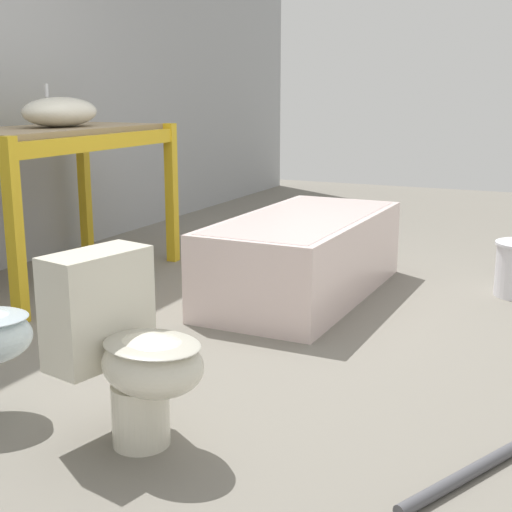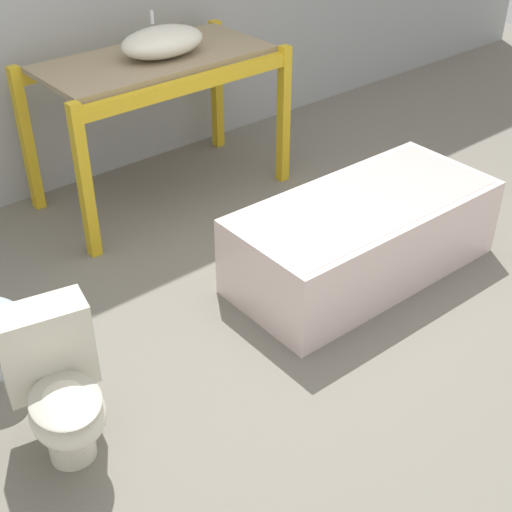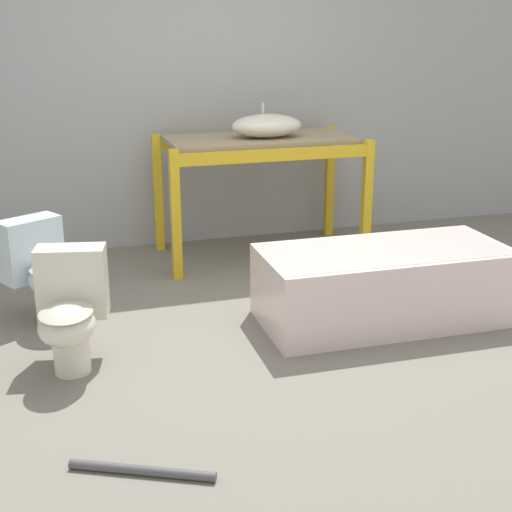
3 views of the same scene
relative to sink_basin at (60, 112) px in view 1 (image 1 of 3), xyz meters
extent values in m
plane|color=slate|center=(-0.46, -1.37, -1.08)|extent=(12.00, 12.00, 0.00)
cube|color=gold|center=(-0.82, -0.34, -0.59)|extent=(0.07, 0.07, 0.99)
cube|color=gold|center=(0.74, -0.34, -0.59)|extent=(0.07, 0.07, 0.99)
cube|color=gold|center=(0.74, 0.43, -0.59)|extent=(0.07, 0.07, 0.99)
cube|color=gold|center=(-0.04, -0.34, -0.17)|extent=(1.56, 0.06, 0.09)
cube|color=gold|center=(-0.04, 0.43, -0.17)|extent=(1.56, 0.06, 0.09)
cube|color=#998466|center=(-0.04, 0.05, -0.11)|extent=(1.49, 0.70, 0.04)
ellipsoid|color=silver|center=(0.00, 0.00, 0.00)|extent=(0.57, 0.36, 0.19)
cylinder|color=silver|center=(0.00, 0.10, 0.13)|extent=(0.02, 0.02, 0.08)
cube|color=silver|center=(0.31, -1.53, -0.84)|extent=(1.61, 0.76, 0.48)
cube|color=beige|center=(0.31, -1.53, -0.70)|extent=(1.53, 0.68, 0.20)
cylinder|color=silver|center=(-1.68, -1.69, -0.97)|extent=(0.20, 0.20, 0.22)
ellipsoid|color=silver|center=(-1.70, -1.75, -0.77)|extent=(0.38, 0.44, 0.21)
ellipsoid|color=#B3AF9F|center=(-1.70, -1.75, -0.70)|extent=(0.36, 0.42, 0.03)
cube|color=silver|center=(-1.64, -1.49, -0.62)|extent=(0.42, 0.26, 0.41)
cylinder|color=#4C4C51|center=(-1.46, -2.76, -1.06)|extent=(0.61, 0.33, 0.04)
camera|label=1|loc=(-3.60, -3.02, 0.13)|focal=50.00mm
camera|label=2|loc=(-2.43, -3.82, 1.37)|focal=50.00mm
camera|label=3|loc=(-1.77, -5.42, 0.77)|focal=50.00mm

